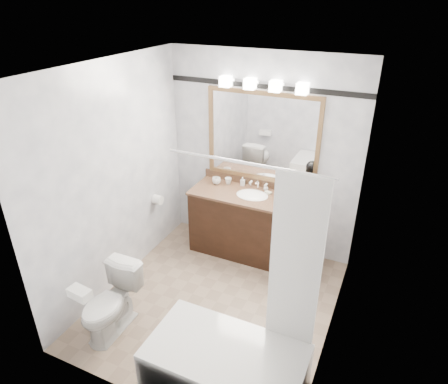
{
  "coord_description": "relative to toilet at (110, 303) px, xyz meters",
  "views": [
    {
      "loc": [
        1.49,
        -3.03,
        3.07
      ],
      "look_at": [
        -0.07,
        0.35,
        1.18
      ],
      "focal_mm": 32.0,
      "sensor_mm": 36.0,
      "label": 1
    }
  ],
  "objects": [
    {
      "name": "vanity",
      "position": [
        0.77,
        1.81,
        0.1
      ],
      "size": [
        1.53,
        0.58,
        0.97
      ],
      "color": "black",
      "rests_on": "ground"
    },
    {
      "name": "soap_bottle_a",
      "position": [
        0.56,
        2.01,
        0.56
      ],
      "size": [
        0.05,
        0.06,
        0.11
      ],
      "primitive_type": "imported",
      "rotation": [
        0.0,
        0.0,
        0.07
      ],
      "color": "white",
      "rests_on": "vanity"
    },
    {
      "name": "tp_roll",
      "position": [
        -0.37,
        1.46,
        0.36
      ],
      "size": [
        0.11,
        0.12,
        0.12
      ],
      "primitive_type": "cylinder",
      "rotation": [
        0.0,
        1.57,
        0.0
      ],
      "color": "white",
      "rests_on": "room"
    },
    {
      "name": "accent_stripe",
      "position": [
        0.77,
        2.09,
        1.76
      ],
      "size": [
        2.4,
        0.01,
        0.06
      ],
      "primitive_type": "cube",
      "color": "black",
      "rests_on": "room"
    },
    {
      "name": "soap_bottle_b",
      "position": [
        0.87,
        2.0,
        0.54
      ],
      "size": [
        0.08,
        0.08,
        0.08
      ],
      "primitive_type": "imported",
      "rotation": [
        0.0,
        0.0,
        -0.39
      ],
      "color": "white",
      "rests_on": "vanity"
    },
    {
      "name": "room",
      "position": [
        0.77,
        0.79,
        0.91
      ],
      "size": [
        2.42,
        2.62,
        2.52
      ],
      "color": "gray",
      "rests_on": "ground"
    },
    {
      "name": "cup_right",
      "position": [
        0.37,
        1.97,
        0.55
      ],
      "size": [
        0.1,
        0.1,
        0.08
      ],
      "primitive_type": "imported",
      "rotation": [
        0.0,
        0.0,
        0.22
      ],
      "color": "white",
      "rests_on": "vanity"
    },
    {
      "name": "tissue_box",
      "position": [
        0.0,
        -0.33,
        0.39
      ],
      "size": [
        0.22,
        0.13,
        0.08
      ],
      "primitive_type": "cube",
      "rotation": [
        0.0,
        0.0,
        -0.1
      ],
      "color": "white",
      "rests_on": "toilet"
    },
    {
      "name": "toilet",
      "position": [
        0.0,
        0.0,
        0.0
      ],
      "size": [
        0.39,
        0.68,
        0.69
      ],
      "primitive_type": "imported",
      "rotation": [
        0.0,
        0.0,
        0.01
      ],
      "color": "white",
      "rests_on": "ground"
    },
    {
      "name": "bathtub",
      "position": [
        1.32,
        -0.11,
        -0.06
      ],
      "size": [
        1.3,
        0.75,
        1.96
      ],
      "color": "white",
      "rests_on": "ground"
    },
    {
      "name": "cup_left",
      "position": [
        0.24,
        1.91,
        0.55
      ],
      "size": [
        0.14,
        0.14,
        0.09
      ],
      "primitive_type": "imported",
      "rotation": [
        0.0,
        0.0,
        0.4
      ],
      "color": "white",
      "rests_on": "vanity"
    },
    {
      "name": "coffee_maker",
      "position": [
        1.35,
        1.82,
        0.69
      ],
      "size": [
        0.19,
        0.23,
        0.36
      ],
      "rotation": [
        0.0,
        0.0,
        -0.23
      ],
      "color": "black",
      "rests_on": "vanity"
    },
    {
      "name": "mirror",
      "position": [
        0.77,
        2.08,
        1.16
      ],
      "size": [
        1.4,
        0.04,
        1.1
      ],
      "color": "olive",
      "rests_on": "room"
    },
    {
      "name": "soap_bar",
      "position": [
        0.93,
        1.93,
        0.52
      ],
      "size": [
        0.09,
        0.08,
        0.02
      ],
      "primitive_type": "cube",
      "rotation": [
        0.0,
        0.0,
        -0.38
      ],
      "color": "beige",
      "rests_on": "vanity"
    },
    {
      "name": "vanity_light_bar",
      "position": [
        0.77,
        2.02,
        1.79
      ],
      "size": [
        1.02,
        0.14,
        0.12
      ],
      "color": "silver",
      "rests_on": "room"
    }
  ]
}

